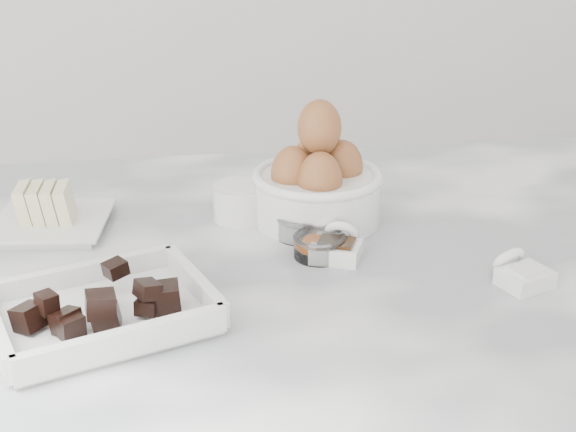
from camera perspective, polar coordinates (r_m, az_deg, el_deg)
The scene contains 9 objects.
marble_slab at distance 0.97m, azimuth -0.90°, elevation -4.01°, with size 1.20×0.80×0.04m, color white.
chocolate_dish at distance 0.84m, azimuth -13.16°, elevation -6.10°, with size 0.26×0.23×0.06m.
butter_plate at distance 1.08m, azimuth -16.68°, elevation 0.12°, with size 0.16×0.16×0.06m.
sugar_ramekin at distance 1.06m, azimuth -3.29°, elevation 1.11°, with size 0.08×0.08×0.05m.
egg_bowl at distance 1.05m, azimuth 2.09°, elevation 2.38°, with size 0.17×0.17×0.16m.
honey_bowl at distance 1.01m, azimuth 1.04°, elevation -0.60°, with size 0.07×0.07×0.03m.
zest_bowl at distance 0.96m, azimuth 2.24°, elevation -2.07°, with size 0.06×0.06×0.03m.
vanilla_spoon at distance 0.96m, azimuth 3.56°, elevation -2.13°, with size 0.07×0.08×0.04m.
salt_spoon at distance 0.93m, azimuth 16.23°, elevation -3.90°, with size 0.07×0.08×0.04m.
Camera 1 is at (-0.12, -0.86, 1.36)m, focal length 50.00 mm.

